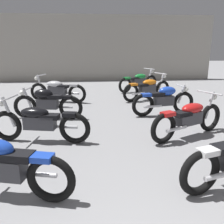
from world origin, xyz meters
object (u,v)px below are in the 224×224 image
object	(u,v)px
motorcycle_left_row_2	(39,122)
motorcycle_right_row_5	(139,81)
motorcycle_right_row_3	(164,100)
motorcycle_right_row_4	(148,88)
motorcycle_right_row_2	(189,117)
motorcycle_left_row_1	(4,167)
motorcycle_left_row_4	(57,90)
motorcycle_left_row_3	(47,103)

from	to	relation	value
motorcycle_left_row_2	motorcycle_right_row_5	distance (m)	6.51
motorcycle_right_row_3	motorcycle_right_row_4	bearing A→B (deg)	89.75
motorcycle_left_row_2	motorcycle_right_row_4	bearing A→B (deg)	49.82
motorcycle_right_row_3	motorcycle_right_row_2	bearing A→B (deg)	-89.10
motorcycle_right_row_2	motorcycle_right_row_3	distance (m)	1.79
motorcycle_left_row_1	motorcycle_right_row_5	xyz separation A→B (m)	(3.38, 7.61, -0.01)
motorcycle_left_row_2	motorcycle_right_row_3	world-z (taller)	motorcycle_left_row_2
motorcycle_right_row_2	motorcycle_right_row_3	size ratio (longest dim) A/B	1.02
motorcycle_left_row_2	motorcycle_left_row_4	bearing A→B (deg)	91.14
motorcycle_right_row_2	motorcycle_left_row_1	bearing A→B (deg)	-149.65
motorcycle_left_row_3	motorcycle_left_row_4	size ratio (longest dim) A/B	0.94
motorcycle_left_row_1	motorcycle_left_row_2	world-z (taller)	motorcycle_left_row_2
motorcycle_left_row_1	motorcycle_right_row_4	distance (m)	6.75
motorcycle_left_row_1	motorcycle_left_row_2	distance (m)	1.99
motorcycle_left_row_4	motorcycle_right_row_4	distance (m)	3.34
motorcycle_left_row_2	motorcycle_left_row_4	world-z (taller)	same
motorcycle_left_row_3	motorcycle_left_row_4	bearing A→B (deg)	89.33
motorcycle_left_row_4	motorcycle_right_row_4	bearing A→B (deg)	0.92
motorcycle_left_row_4	motorcycle_right_row_5	xyz separation A→B (m)	(3.36, 1.81, 0.00)
motorcycle_right_row_3	motorcycle_right_row_5	size ratio (longest dim) A/B	1.01
motorcycle_left_row_2	motorcycle_right_row_4	xyz separation A→B (m)	(3.26, 3.87, 0.00)
motorcycle_right_row_3	motorcycle_right_row_5	bearing A→B (deg)	89.65
motorcycle_right_row_4	motorcycle_right_row_2	bearing A→B (deg)	-89.72
motorcycle_right_row_2	motorcycle_right_row_3	world-z (taller)	motorcycle_right_row_2
motorcycle_right_row_4	motorcycle_left_row_4	bearing A→B (deg)	-179.08
motorcycle_right_row_5	motorcycle_left_row_4	bearing A→B (deg)	-151.68
motorcycle_left_row_1	motorcycle_right_row_3	size ratio (longest dim) A/B	0.99
motorcycle_left_row_2	motorcycle_right_row_2	size ratio (longest dim) A/B	1.07
motorcycle_left_row_1	motorcycle_right_row_2	xyz separation A→B (m)	(3.38, 1.98, -0.01)
motorcycle_left_row_3	motorcycle_left_row_4	distance (m)	2.10
motorcycle_left_row_3	motorcycle_right_row_5	xyz separation A→B (m)	(3.38, 3.90, -0.01)
motorcycle_right_row_2	motorcycle_right_row_3	bearing A→B (deg)	90.90
motorcycle_right_row_5	motorcycle_right_row_2	bearing A→B (deg)	-89.95
motorcycle_left_row_3	motorcycle_left_row_4	world-z (taller)	motorcycle_left_row_4
motorcycle_left_row_1	motorcycle_right_row_5	bearing A→B (deg)	66.05
motorcycle_left_row_1	motorcycle_right_row_2	bearing A→B (deg)	30.35
motorcycle_left_row_2	motorcycle_right_row_5	xyz separation A→B (m)	(3.28, 5.62, 0.00)
motorcycle_right_row_2	motorcycle_left_row_4	bearing A→B (deg)	131.36
motorcycle_left_row_3	motorcycle_left_row_2	bearing A→B (deg)	-86.64
motorcycle_left_row_1	motorcycle_right_row_2	world-z (taller)	motorcycle_right_row_2
motorcycle_left_row_4	motorcycle_right_row_5	distance (m)	3.81
motorcycle_left_row_4	motorcycle_right_row_3	size ratio (longest dim) A/B	1.06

